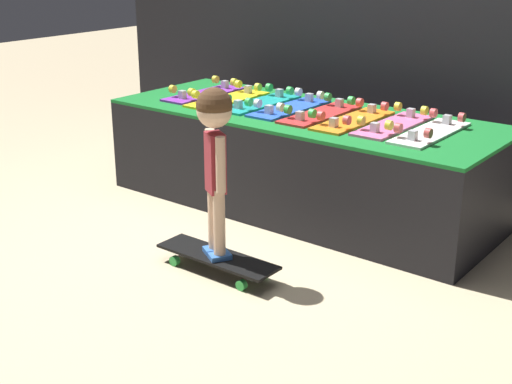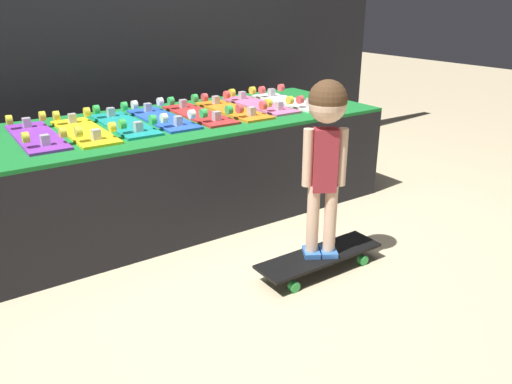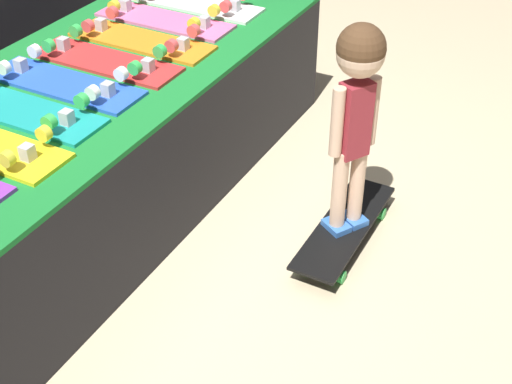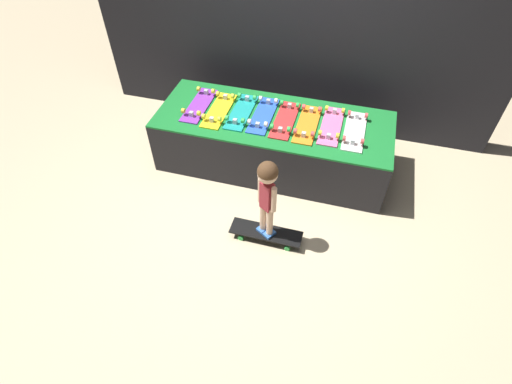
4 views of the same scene
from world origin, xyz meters
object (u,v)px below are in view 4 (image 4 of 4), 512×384
object	(u,v)px
skateboard_purple_on_rack	(199,104)
skateboard_white_on_rack	(355,130)
skateboard_yellow_on_rack	(219,110)
skateboard_orange_on_rack	(307,124)
skateboard_red_on_rack	(285,119)
skateboard_on_floor	(266,233)
skateboard_pink_on_rack	(331,125)
child	(267,187)
skateboard_blue_on_rack	(263,115)
skateboard_teal_on_rack	(241,111)

from	to	relation	value
skateboard_purple_on_rack	skateboard_white_on_rack	bearing A→B (deg)	-0.24
skateboard_yellow_on_rack	skateboard_orange_on_rack	size ratio (longest dim) A/B	1.00
skateboard_red_on_rack	skateboard_on_floor	distance (m)	1.19
skateboard_purple_on_rack	skateboard_pink_on_rack	size ratio (longest dim) A/B	1.00
skateboard_white_on_rack	skateboard_pink_on_rack	bearing A→B (deg)	174.49
skateboard_purple_on_rack	child	distance (m)	1.48
skateboard_on_floor	skateboard_pink_on_rack	bearing A→B (deg)	70.50
skateboard_blue_on_rack	child	distance (m)	1.12
skateboard_blue_on_rack	skateboard_purple_on_rack	bearing A→B (deg)	-179.67
skateboard_teal_on_rack	skateboard_white_on_rack	xyz separation A→B (m)	(1.17, -0.01, 0.00)
skateboard_blue_on_rack	skateboard_red_on_rack	distance (m)	0.23
skateboard_pink_on_rack	skateboard_white_on_rack	distance (m)	0.24
skateboard_orange_on_rack	skateboard_on_floor	xyz separation A→B (m)	(-0.15, -1.04, -0.54)
skateboard_yellow_on_rack	child	world-z (taller)	child
skateboard_purple_on_rack	skateboard_red_on_rack	world-z (taller)	same
skateboard_purple_on_rack	skateboard_pink_on_rack	world-z (taller)	same
skateboard_white_on_rack	skateboard_on_floor	size ratio (longest dim) A/B	0.96
skateboard_orange_on_rack	skateboard_on_floor	distance (m)	1.18
skateboard_red_on_rack	child	distance (m)	1.06
skateboard_teal_on_rack	skateboard_purple_on_rack	bearing A→B (deg)	-179.84
skateboard_red_on_rack	skateboard_orange_on_rack	world-z (taller)	same
skateboard_blue_on_rack	skateboard_red_on_rack	xyz separation A→B (m)	(0.23, -0.02, 0.00)
skateboard_blue_on_rack	skateboard_orange_on_rack	size ratio (longest dim) A/B	1.00
skateboard_on_floor	skateboard_teal_on_rack	bearing A→B (deg)	117.47
skateboard_white_on_rack	skateboard_teal_on_rack	bearing A→B (deg)	179.60
skateboard_teal_on_rack	skateboard_white_on_rack	size ratio (longest dim) A/B	1.00
child	skateboard_pink_on_rack	bearing A→B (deg)	101.12
skateboard_white_on_rack	child	xyz separation A→B (m)	(-0.62, -1.06, 0.07)
skateboard_teal_on_rack	child	bearing A→B (deg)	-62.53
skateboard_red_on_rack	skateboard_orange_on_rack	size ratio (longest dim) A/B	1.00
skateboard_white_on_rack	skateboard_on_floor	bearing A→B (deg)	-120.25
skateboard_pink_on_rack	child	size ratio (longest dim) A/B	0.76
skateboard_red_on_rack	skateboard_on_floor	world-z (taller)	skateboard_red_on_rack
skateboard_blue_on_rack	child	xyz separation A→B (m)	(0.32, -1.07, 0.07)
skateboard_purple_on_rack	skateboard_orange_on_rack	size ratio (longest dim) A/B	1.00
skateboard_pink_on_rack	skateboard_white_on_rack	bearing A→B (deg)	-5.51
skateboard_purple_on_rack	child	xyz separation A→B (m)	(1.02, -1.06, 0.07)
skateboard_yellow_on_rack	skateboard_pink_on_rack	distance (m)	1.17
skateboard_yellow_on_rack	skateboard_on_floor	world-z (taller)	skateboard_yellow_on_rack
skateboard_blue_on_rack	child	world-z (taller)	child
skateboard_white_on_rack	skateboard_on_floor	xyz separation A→B (m)	(-0.62, -1.06, -0.54)
skateboard_purple_on_rack	skateboard_orange_on_rack	bearing A→B (deg)	-1.18
skateboard_blue_on_rack	skateboard_white_on_rack	size ratio (longest dim) A/B	1.00
skateboard_purple_on_rack	skateboard_white_on_rack	distance (m)	1.64
skateboard_blue_on_rack	skateboard_white_on_rack	xyz separation A→B (m)	(0.94, -0.01, 0.00)
skateboard_on_floor	skateboard_white_on_rack	bearing A→B (deg)	59.75
skateboard_orange_on_rack	skateboard_purple_on_rack	bearing A→B (deg)	178.82
skateboard_teal_on_rack	skateboard_pink_on_rack	size ratio (longest dim) A/B	1.00
skateboard_yellow_on_rack	skateboard_teal_on_rack	world-z (taller)	same
skateboard_on_floor	child	distance (m)	0.62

